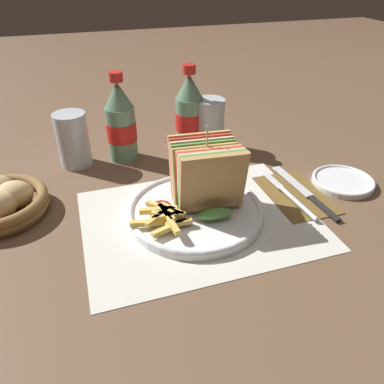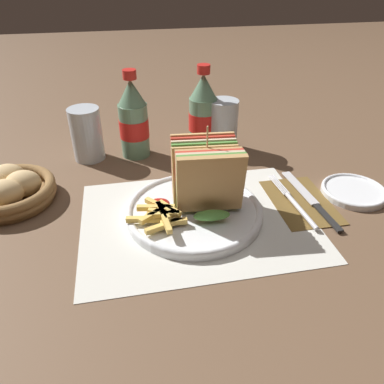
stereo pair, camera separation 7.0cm
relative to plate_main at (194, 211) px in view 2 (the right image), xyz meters
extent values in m
plane|color=brown|center=(-0.03, -0.02, -0.01)|extent=(4.00, 4.00, 0.00)
cube|color=silver|center=(0.00, -0.01, -0.01)|extent=(0.42, 0.32, 0.00)
cylinder|color=white|center=(0.00, 0.00, 0.00)|extent=(0.25, 0.25, 0.01)
torus|color=white|center=(0.00, 0.00, 0.00)|extent=(0.25, 0.25, 0.01)
cube|color=tan|center=(0.02, -0.02, 0.07)|extent=(0.12, 0.04, 0.12)
cube|color=#518E3D|center=(0.03, -0.01, 0.07)|extent=(0.12, 0.04, 0.12)
cube|color=beige|center=(0.03, -0.01, 0.07)|extent=(0.12, 0.04, 0.12)
cube|color=red|center=(0.03, 0.00, 0.07)|extent=(0.12, 0.04, 0.12)
cube|color=tan|center=(0.03, 0.01, 0.06)|extent=(0.12, 0.04, 0.12)
ellipsoid|color=#518E3D|center=(0.02, -0.05, 0.02)|extent=(0.07, 0.03, 0.02)
cube|color=tan|center=(0.02, 0.01, 0.06)|extent=(0.12, 0.04, 0.12)
cube|color=#518E3D|center=(0.02, 0.02, 0.07)|extent=(0.12, 0.04, 0.12)
cube|color=beige|center=(0.02, 0.03, 0.07)|extent=(0.12, 0.04, 0.12)
cube|color=red|center=(0.03, 0.04, 0.07)|extent=(0.12, 0.04, 0.12)
cube|color=tan|center=(0.03, 0.05, 0.07)|extent=(0.12, 0.04, 0.12)
ellipsoid|color=#518E3D|center=(0.02, 0.01, 0.02)|extent=(0.07, 0.03, 0.02)
cylinder|color=tan|center=(0.03, 0.01, 0.09)|extent=(0.00, 0.00, 0.15)
cube|color=#E0B756|center=(-0.04, -0.04, 0.01)|extent=(0.05, 0.01, 0.01)
cube|color=#E0B756|center=(-0.09, -0.03, 0.01)|extent=(0.07, 0.02, 0.01)
cube|color=#E0B756|center=(-0.06, -0.05, 0.01)|extent=(0.07, 0.03, 0.01)
cube|color=#E0B756|center=(-0.08, 0.00, 0.01)|extent=(0.04, 0.06, 0.01)
cube|color=#E0B756|center=(-0.08, -0.03, 0.02)|extent=(0.05, 0.04, 0.01)
cube|color=#E0B756|center=(-0.05, -0.02, 0.02)|extent=(0.04, 0.05, 0.01)
cube|color=#E0B756|center=(-0.06, -0.03, 0.02)|extent=(0.06, 0.01, 0.01)
cube|color=#E0B756|center=(-0.06, -0.02, 0.02)|extent=(0.05, 0.03, 0.01)
cube|color=#E0B756|center=(-0.07, -0.01, 0.02)|extent=(0.07, 0.02, 0.01)
cube|color=#E0B756|center=(-0.06, -0.01, 0.02)|extent=(0.05, 0.06, 0.01)
cube|color=#E0B756|center=(-0.06, -0.02, 0.02)|extent=(0.02, 0.05, 0.01)
cube|color=#E0B756|center=(-0.06, -0.05, 0.02)|extent=(0.02, 0.07, 0.01)
ellipsoid|color=maroon|center=(-0.06, 0.01, 0.02)|extent=(0.04, 0.03, 0.01)
cube|color=brown|center=(0.22, 0.00, -0.01)|extent=(0.11, 0.17, 0.00)
cylinder|color=silver|center=(0.20, -0.03, 0.00)|extent=(0.02, 0.12, 0.01)
cylinder|color=silver|center=(0.19, 0.06, 0.00)|extent=(0.01, 0.08, 0.00)
cylinder|color=silver|center=(0.19, 0.06, 0.00)|extent=(0.01, 0.08, 0.00)
cylinder|color=silver|center=(0.19, 0.06, 0.00)|extent=(0.01, 0.08, 0.00)
cylinder|color=silver|center=(0.20, 0.06, 0.00)|extent=(0.01, 0.08, 0.00)
cube|color=black|center=(0.24, -0.06, 0.00)|extent=(0.02, 0.09, 0.00)
cube|color=silver|center=(0.23, 0.05, 0.00)|extent=(0.03, 0.13, 0.00)
cylinder|color=slate|center=(-0.09, 0.27, 0.05)|extent=(0.07, 0.07, 0.13)
cylinder|color=red|center=(-0.09, 0.27, 0.06)|extent=(0.07, 0.07, 0.04)
cone|color=slate|center=(-0.09, 0.27, 0.14)|extent=(0.06, 0.06, 0.06)
cylinder|color=red|center=(-0.09, 0.27, 0.18)|extent=(0.03, 0.03, 0.02)
cylinder|color=slate|center=(0.08, 0.28, 0.05)|extent=(0.07, 0.07, 0.13)
cylinder|color=red|center=(0.08, 0.28, 0.06)|extent=(0.07, 0.07, 0.04)
cone|color=slate|center=(0.08, 0.28, 0.14)|extent=(0.06, 0.06, 0.06)
cylinder|color=red|center=(0.08, 0.28, 0.18)|extent=(0.03, 0.03, 0.02)
cylinder|color=silver|center=(0.12, 0.27, 0.05)|extent=(0.07, 0.07, 0.12)
cylinder|color=silver|center=(-0.20, 0.28, 0.05)|extent=(0.07, 0.07, 0.12)
cylinder|color=olive|center=(-0.35, 0.12, 0.00)|extent=(0.16, 0.16, 0.01)
torus|color=olive|center=(-0.35, 0.12, 0.01)|extent=(0.18, 0.18, 0.02)
torus|color=olive|center=(-0.35, 0.12, 0.02)|extent=(0.18, 0.18, 0.02)
ellipsoid|color=tan|center=(-0.32, 0.12, 0.03)|extent=(0.07, 0.06, 0.05)
ellipsoid|color=tan|center=(-0.35, 0.15, 0.03)|extent=(0.07, 0.06, 0.05)
ellipsoid|color=tan|center=(-0.34, 0.09, 0.03)|extent=(0.07, 0.06, 0.05)
cylinder|color=white|center=(0.33, 0.01, -0.01)|extent=(0.13, 0.13, 0.01)
torus|color=white|center=(0.33, 0.01, 0.00)|extent=(0.13, 0.13, 0.01)
camera|label=1|loc=(-0.18, -0.54, 0.41)|focal=35.00mm
camera|label=2|loc=(-0.11, -0.55, 0.41)|focal=35.00mm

